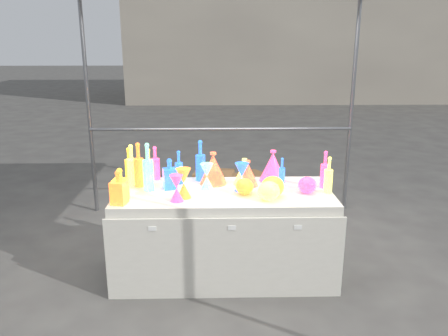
{
  "coord_description": "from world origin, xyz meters",
  "views": [
    {
      "loc": [
        -0.08,
        -3.47,
        1.93
      ],
      "look_at": [
        0.0,
        0.0,
        0.95
      ],
      "focal_mm": 35.0,
      "sensor_mm": 36.0,
      "label": 1
    }
  ],
  "objects_px": {
    "decanter_0": "(120,185)",
    "globe_0": "(273,188)",
    "hourglass_0": "(184,183)",
    "cardboard_box_closed": "(214,185)",
    "lampshade_0": "(248,173)",
    "bottle_0": "(129,164)",
    "display_table": "(224,233)"
  },
  "relations": [
    {
      "from": "cardboard_box_closed",
      "to": "lampshade_0",
      "type": "relative_size",
      "value": 2.21
    },
    {
      "from": "display_table",
      "to": "hourglass_0",
      "type": "bearing_deg",
      "value": -155.64
    },
    {
      "from": "display_table",
      "to": "cardboard_box_closed",
      "type": "xyz_separation_m",
      "value": [
        -0.09,
        1.93,
        -0.19
      ]
    },
    {
      "from": "bottle_0",
      "to": "globe_0",
      "type": "height_order",
      "value": "bottle_0"
    },
    {
      "from": "decanter_0",
      "to": "cardboard_box_closed",
      "type": "bearing_deg",
      "value": 76.03
    },
    {
      "from": "lampshade_0",
      "to": "decanter_0",
      "type": "bearing_deg",
      "value": -170.55
    },
    {
      "from": "hourglass_0",
      "to": "decanter_0",
      "type": "bearing_deg",
      "value": -172.02
    },
    {
      "from": "decanter_0",
      "to": "globe_0",
      "type": "height_order",
      "value": "decanter_0"
    },
    {
      "from": "lampshade_0",
      "to": "display_table",
      "type": "bearing_deg",
      "value": -153.44
    },
    {
      "from": "display_table",
      "to": "lampshade_0",
      "type": "distance_m",
      "value": 0.55
    },
    {
      "from": "bottle_0",
      "to": "lampshade_0",
      "type": "height_order",
      "value": "bottle_0"
    },
    {
      "from": "display_table",
      "to": "lampshade_0",
      "type": "bearing_deg",
      "value": 37.24
    },
    {
      "from": "bottle_0",
      "to": "lampshade_0",
      "type": "relative_size",
      "value": 1.32
    },
    {
      "from": "decanter_0",
      "to": "hourglass_0",
      "type": "xyz_separation_m",
      "value": [
        0.49,
        0.07,
        -0.01
      ]
    },
    {
      "from": "bottle_0",
      "to": "display_table",
      "type": "bearing_deg",
      "value": -22.92
    },
    {
      "from": "display_table",
      "to": "hourglass_0",
      "type": "distance_m",
      "value": 0.61
    },
    {
      "from": "decanter_0",
      "to": "globe_0",
      "type": "bearing_deg",
      "value": 8.73
    },
    {
      "from": "lampshade_0",
      "to": "cardboard_box_closed",
      "type": "bearing_deg",
      "value": 88.76
    },
    {
      "from": "bottle_0",
      "to": "globe_0",
      "type": "xyz_separation_m",
      "value": [
        1.24,
        -0.49,
        -0.07
      ]
    },
    {
      "from": "cardboard_box_closed",
      "to": "lampshade_0",
      "type": "distance_m",
      "value": 1.92
    },
    {
      "from": "decanter_0",
      "to": "display_table",
      "type": "bearing_deg",
      "value": 19.63
    },
    {
      "from": "hourglass_0",
      "to": "lampshade_0",
      "type": "distance_m",
      "value": 0.62
    },
    {
      "from": "bottle_0",
      "to": "globe_0",
      "type": "bearing_deg",
      "value": -21.63
    },
    {
      "from": "cardboard_box_closed",
      "to": "bottle_0",
      "type": "bearing_deg",
      "value": -105.66
    },
    {
      "from": "cardboard_box_closed",
      "to": "lampshade_0",
      "type": "xyz_separation_m",
      "value": [
        0.29,
        -1.77,
        0.68
      ]
    },
    {
      "from": "decanter_0",
      "to": "lampshade_0",
      "type": "distance_m",
      "value": 1.09
    },
    {
      "from": "cardboard_box_closed",
      "to": "decanter_0",
      "type": "height_order",
      "value": "decanter_0"
    },
    {
      "from": "hourglass_0",
      "to": "globe_0",
      "type": "relative_size",
      "value": 1.31
    },
    {
      "from": "hourglass_0",
      "to": "lampshade_0",
      "type": "bearing_deg",
      "value": 29.81
    },
    {
      "from": "hourglass_0",
      "to": "globe_0",
      "type": "bearing_deg",
      "value": 1.2
    },
    {
      "from": "decanter_0",
      "to": "hourglass_0",
      "type": "height_order",
      "value": "decanter_0"
    },
    {
      "from": "display_table",
      "to": "cardboard_box_closed",
      "type": "distance_m",
      "value": 1.94
    }
  ]
}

